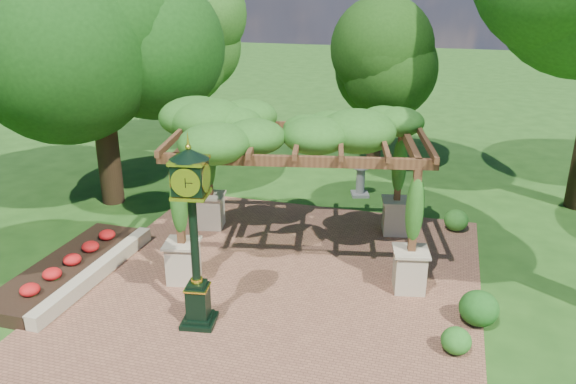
# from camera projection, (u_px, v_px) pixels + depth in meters

# --- Properties ---
(ground) EXTENTS (120.00, 120.00, 0.00)m
(ground) POSITION_uv_depth(u_px,v_px,m) (258.00, 317.00, 12.99)
(ground) COLOR #1E4714
(ground) RESTS_ON ground
(brick_plaza) EXTENTS (10.00, 12.00, 0.04)m
(brick_plaza) POSITION_uv_depth(u_px,v_px,m) (271.00, 295.00, 13.89)
(brick_plaza) COLOR brown
(brick_plaza) RESTS_ON ground
(border_wall) EXTENTS (0.35, 5.00, 0.40)m
(border_wall) POSITION_uv_depth(u_px,v_px,m) (97.00, 273.00, 14.57)
(border_wall) COLOR #C6B793
(border_wall) RESTS_ON ground
(flower_bed) EXTENTS (1.50, 5.00, 0.36)m
(flower_bed) POSITION_uv_depth(u_px,v_px,m) (67.00, 269.00, 14.81)
(flower_bed) COLOR red
(flower_bed) RESTS_ON ground
(pedestal_clock) EXTENTS (0.95, 0.95, 4.19)m
(pedestal_clock) POSITION_uv_depth(u_px,v_px,m) (193.00, 223.00, 11.83)
(pedestal_clock) COLOR black
(pedestal_clock) RESTS_ON brick_plaza
(pergola) EXTENTS (7.33, 5.40, 4.18)m
(pergola) POSITION_uv_depth(u_px,v_px,m) (300.00, 139.00, 14.74)
(pergola) COLOR #BEAD8D
(pergola) RESTS_ON brick_plaza
(sundial) EXTENTS (0.76, 0.76, 1.10)m
(sundial) POSITION_uv_depth(u_px,v_px,m) (360.00, 183.00, 20.26)
(sundial) COLOR gray
(sundial) RESTS_ON ground
(shrub_front) EXTENTS (0.78, 0.78, 0.56)m
(shrub_front) POSITION_uv_depth(u_px,v_px,m) (456.00, 341.00, 11.60)
(shrub_front) COLOR #24631C
(shrub_front) RESTS_ON brick_plaza
(shrub_mid) EXTENTS (1.15, 1.15, 0.79)m
(shrub_mid) POSITION_uv_depth(u_px,v_px,m) (479.00, 308.00, 12.54)
(shrub_mid) COLOR #1A4F16
(shrub_mid) RESTS_ON brick_plaza
(shrub_back) EXTENTS (0.74, 0.74, 0.66)m
(shrub_back) POSITION_uv_depth(u_px,v_px,m) (456.00, 220.00, 17.35)
(shrub_back) COLOR #2C6A1E
(shrub_back) RESTS_ON brick_plaza
(tree_west_near) EXTENTS (5.35, 5.35, 9.40)m
(tree_west_near) POSITION_uv_depth(u_px,v_px,m) (92.00, 10.00, 17.61)
(tree_west_near) COLOR #342314
(tree_west_near) RESTS_ON ground
(tree_west_far) EXTENTS (4.00, 4.00, 7.67)m
(tree_west_far) POSITION_uv_depth(u_px,v_px,m) (188.00, 32.00, 24.19)
(tree_west_far) COLOR #302012
(tree_west_far) RESTS_ON ground
(tree_north) EXTENTS (3.81, 3.81, 5.98)m
(tree_north) POSITION_uv_depth(u_px,v_px,m) (378.00, 68.00, 22.14)
(tree_north) COLOR #341F14
(tree_north) RESTS_ON ground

